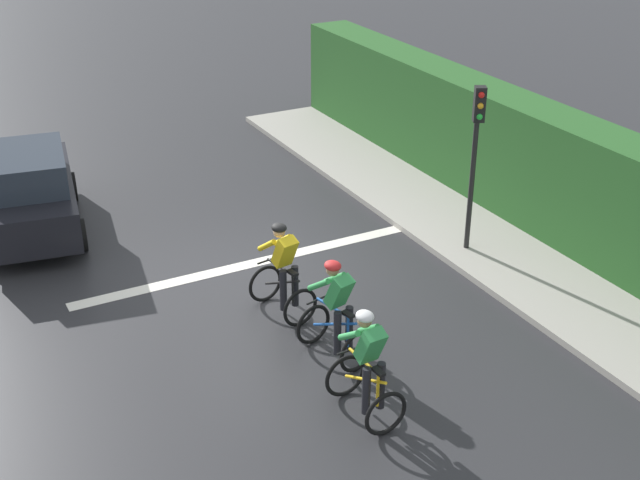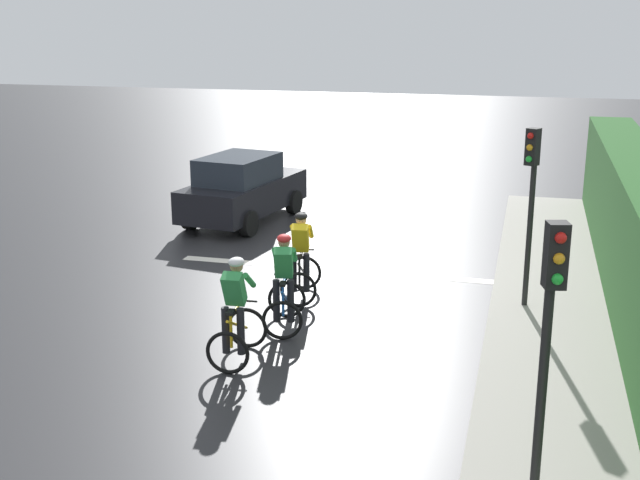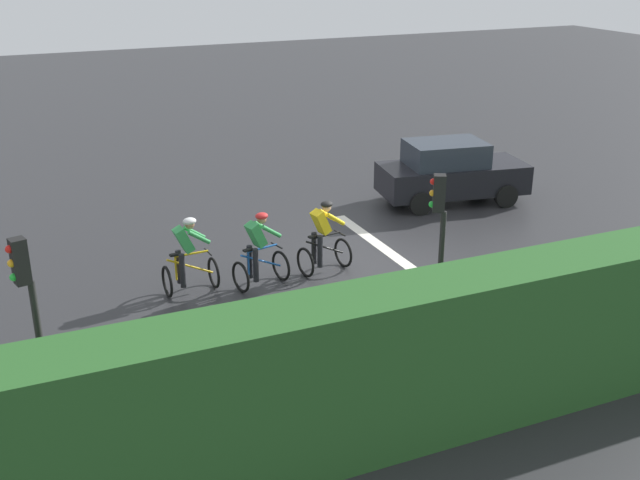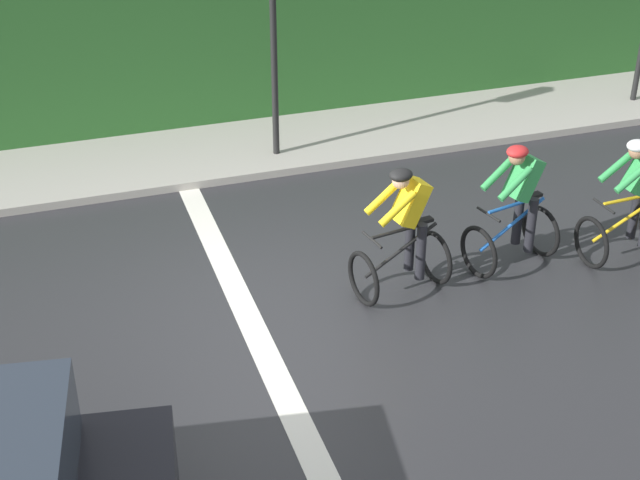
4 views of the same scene
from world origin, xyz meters
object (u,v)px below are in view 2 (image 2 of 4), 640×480
traffic_light_far_junction (548,333)px  traffic_light_near_crossing (531,192)px  cyclist_second (284,285)px  cyclist_mid (301,258)px  cyclist_lead (236,313)px  car_black (242,189)px

traffic_light_far_junction → traffic_light_near_crossing: bearing=-88.0°
cyclist_second → cyclist_mid: size_ratio=1.00×
cyclist_lead → traffic_light_near_crossing: bearing=-141.6°
car_black → traffic_light_near_crossing: (-7.18, 4.97, 1.35)m
traffic_light_near_crossing → traffic_light_far_junction: (-0.24, 6.63, 0.00)m
cyclist_second → car_black: size_ratio=0.38×
traffic_light_far_junction → car_black: bearing=-57.4°
cyclist_mid → cyclist_second: bearing=95.6°
car_black → traffic_light_far_junction: 13.83m
cyclist_mid → car_black: bearing=-59.8°
traffic_light_near_crossing → traffic_light_far_junction: 6.64m
cyclist_mid → traffic_light_far_junction: size_ratio=0.50×
traffic_light_near_crossing → cyclist_mid: bearing=4.9°
cyclist_second → cyclist_mid: 1.57m
cyclist_mid → traffic_light_near_crossing: 4.34m
cyclist_second → traffic_light_far_junction: (-4.16, 4.73, 1.43)m
car_black → cyclist_mid: bearing=120.2°
cyclist_lead → cyclist_mid: size_ratio=1.00×
cyclist_mid → traffic_light_near_crossing: (-4.08, -0.35, 1.43)m
car_black → traffic_light_far_junction: traffic_light_far_junction is taller
cyclist_second → car_black: (3.25, -6.87, 0.08)m
cyclist_second → traffic_light_near_crossing: size_ratio=0.50×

